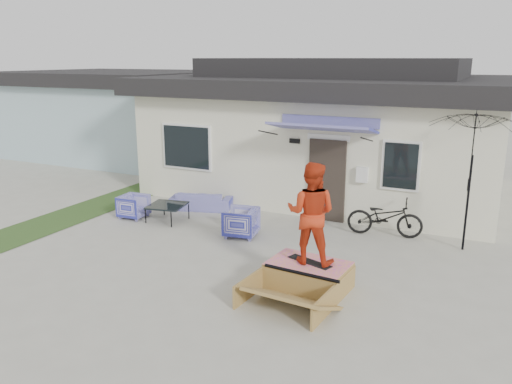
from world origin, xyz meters
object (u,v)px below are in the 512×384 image
at_px(armchair_left, 134,205).
at_px(skateboard, 310,261).
at_px(bicycle, 385,213).
at_px(coffee_table, 167,213).
at_px(skater, 311,211).
at_px(armchair_right, 241,221).
at_px(patio_umbrella, 471,171).
at_px(loveseat, 201,198).
at_px(skate_ramp, 308,275).

relative_size(armchair_left, skateboard, 0.77).
bearing_deg(bicycle, skateboard, 161.08).
height_order(coffee_table, skater, skater).
height_order(armchair_right, skateboard, armchair_right).
relative_size(coffee_table, patio_umbrella, 0.39).
bearing_deg(armchair_left, loveseat, -42.95).
relative_size(skate_ramp, skater, 1.03).
relative_size(patio_umbrella, skater, 1.23).
xyz_separation_m(loveseat, coffee_table, (-0.22, -1.28, -0.11)).
xyz_separation_m(armchair_right, skate_ramp, (2.39, -1.93, -0.14)).
xyz_separation_m(bicycle, skateboard, (-0.61, -3.40, -0.06)).
relative_size(armchair_left, armchair_right, 0.90).
height_order(bicycle, skater, skater).
distance_m(skate_ramp, skater, 1.21).
bearing_deg(armchair_left, coffee_table, -84.44).
xyz_separation_m(patio_umbrella, skater, (-2.37, -3.24, -0.30)).
xyz_separation_m(armchair_right, bicycle, (3.01, 1.51, 0.18)).
bearing_deg(loveseat, skateboard, 125.58).
relative_size(armchair_left, skater, 0.37).
height_order(loveseat, skater, skater).
distance_m(bicycle, skateboard, 3.45).
bearing_deg(skater, skateboard, 180.00).
bearing_deg(loveseat, armchair_right, 126.43).
xyz_separation_m(skate_ramp, skater, (0.00, 0.05, 1.21)).
bearing_deg(coffee_table, bicycle, 13.87).
relative_size(armchair_right, coffee_table, 0.86).
relative_size(loveseat, patio_umbrella, 0.74).
distance_m(patio_umbrella, skate_ramp, 4.33).
distance_m(loveseat, armchair_left, 1.86).
relative_size(bicycle, skateboard, 1.98).
relative_size(armchair_left, skate_ramp, 0.36).
relative_size(coffee_table, bicycle, 0.51).
xyz_separation_m(armchair_right, skater, (2.40, -1.88, 1.07)).
distance_m(armchair_right, bicycle, 3.37).
height_order(skateboard, skater, skater).
bearing_deg(bicycle, skater, 161.08).
xyz_separation_m(loveseat, skater, (4.42, -3.39, 1.12)).
distance_m(loveseat, skate_ramp, 5.59).
relative_size(armchair_right, bicycle, 0.44).
bearing_deg(coffee_table, skateboard, -24.37).
bearing_deg(armchair_right, bicycle, 106.62).
bearing_deg(patio_umbrella, bicycle, 174.96).
bearing_deg(skater, loveseat, -43.55).
bearing_deg(patio_umbrella, skate_ramp, -125.77).
height_order(loveseat, armchair_right, armchair_right).
distance_m(loveseat, skateboard, 5.57).
xyz_separation_m(coffee_table, skater, (4.64, -2.10, 1.23)).
bearing_deg(skate_ramp, skater, 90.00).
distance_m(coffee_table, patio_umbrella, 7.26).
distance_m(loveseat, armchair_right, 2.52).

